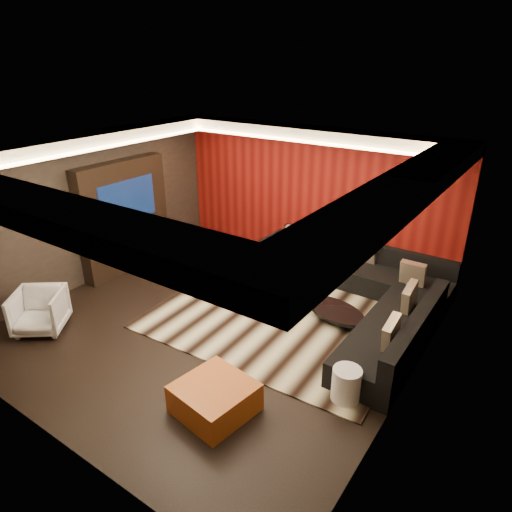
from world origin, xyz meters
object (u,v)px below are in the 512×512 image
Objects in this scene: drum_stool at (235,268)px; sectional_sofa at (366,292)px; white_side_table at (346,385)px; orange_ottoman at (215,398)px; armchair at (39,311)px; coffee_table at (336,314)px.

sectional_sofa is at bearing 9.74° from drum_stool.
sectional_sofa is at bearing 106.70° from white_side_table.
drum_stool is at bearing 123.08° from orange_ottoman.
armchair is at bearing -137.34° from sectional_sofa.
white_side_table is 2.49m from sectional_sofa.
orange_ottoman is 3.51m from sectional_sofa.
armchair is at bearing -165.02° from white_side_table.
drum_stool is 2.55m from sectional_sofa.
armchair is 0.20× the size of sectional_sofa.
white_side_table is (0.92, -1.65, 0.12)m from coffee_table.
sectional_sofa reaches higher than orange_ottoman.
white_side_table is (3.23, -1.95, 0.02)m from drum_stool.
armchair reaches higher than orange_ottoman.
drum_stool is 0.52× the size of armchair.
sectional_sofa reaches higher than drum_stool.
orange_ottoman is at bearing -98.65° from sectional_sofa.
coffee_table is 2.76m from orange_ottoman.
armchair is (-4.66, -1.25, 0.11)m from white_side_table.
white_side_table is 1.65m from orange_ottoman.
sectional_sofa reaches higher than armchair.
coffee_table is 4.73m from armchair.
orange_ottoman is (1.98, -3.04, -0.02)m from drum_stool.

